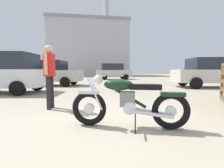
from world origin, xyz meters
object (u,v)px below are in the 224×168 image
at_px(vintage_motorcycle, 128,102).
at_px(red_hatchback_near, 217,72).
at_px(bystander, 49,70).
at_px(silver_sedan_mid, 113,71).
at_px(blue_hatchback_right, 50,73).
at_px(white_estate_far, 3,73).

bearing_deg(vintage_motorcycle, red_hatchback_near, -124.49).
bearing_deg(bystander, red_hatchback_near, -144.01).
xyz_separation_m(vintage_motorcycle, silver_sedan_mid, (1.11, 14.99, 0.47)).
bearing_deg(vintage_motorcycle, silver_sedan_mid, -81.60).
relative_size(bystander, red_hatchback_near, 0.34).
xyz_separation_m(red_hatchback_near, blue_hatchback_right, (-10.30, 2.08, -0.10)).
distance_m(bystander, silver_sedan_mid, 13.80).
distance_m(vintage_motorcycle, blue_hatchback_right, 8.96).
bearing_deg(silver_sedan_mid, red_hatchback_near, -63.86).
relative_size(silver_sedan_mid, white_estate_far, 1.00).
bearing_deg(vintage_motorcycle, white_estate_far, -31.52).
xyz_separation_m(vintage_motorcycle, bystander, (-1.79, 1.50, 0.57)).
relative_size(red_hatchback_near, silver_sedan_mid, 1.21).
bearing_deg(red_hatchback_near, vintage_motorcycle, 49.99).
distance_m(blue_hatchback_right, white_estate_far, 3.57).
xyz_separation_m(bystander, blue_hatchback_right, (-2.02, 6.59, -0.18)).
distance_m(red_hatchback_near, blue_hatchback_right, 10.51).
height_order(red_hatchback_near, white_estate_far, white_estate_far).
xyz_separation_m(bystander, white_estate_far, (-3.01, 3.16, -0.10)).
height_order(red_hatchback_near, blue_hatchback_right, red_hatchback_near).
bearing_deg(white_estate_far, vintage_motorcycle, 140.28).
height_order(vintage_motorcycle, bystander, bystander).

